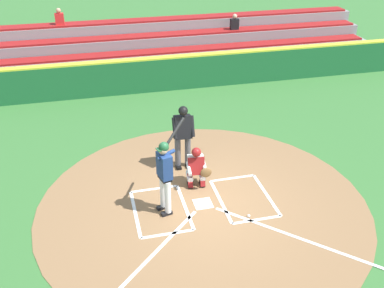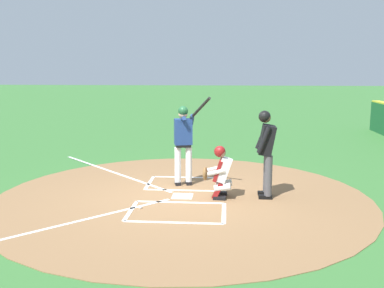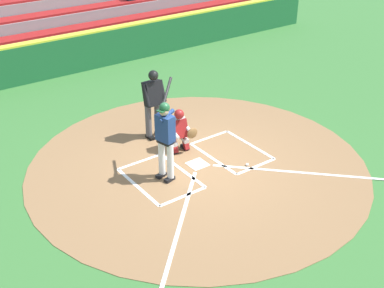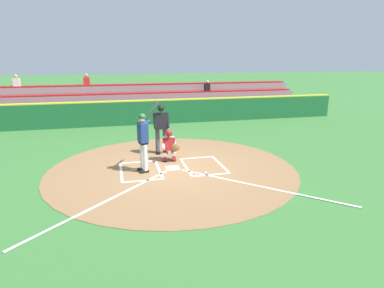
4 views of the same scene
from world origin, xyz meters
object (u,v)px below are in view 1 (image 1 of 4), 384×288
(catcher, at_px, (197,166))
(plate_umpire, at_px, (183,133))
(baseball, at_px, (249,216))
(batter, at_px, (165,172))

(catcher, height_order, plate_umpire, plate_umpire)
(plate_umpire, bearing_deg, catcher, 97.92)
(catcher, bearing_deg, plate_umpire, -82.08)
(plate_umpire, height_order, baseball, plate_umpire)
(batter, distance_m, plate_umpire, 2.01)
(plate_umpire, relative_size, baseball, 25.20)
(batter, bearing_deg, catcher, -138.11)
(catcher, relative_size, plate_umpire, 0.61)
(plate_umpire, xyz_separation_m, baseball, (-1.00, 2.51, -1.04))
(plate_umpire, bearing_deg, baseball, 111.68)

